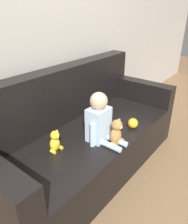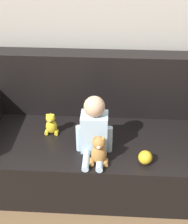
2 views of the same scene
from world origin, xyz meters
name	(u,v)px [view 1 (image 1 of 2)]	position (x,y,z in m)	size (l,w,h in m)	color
ground_plane	(89,166)	(0.00, 0.00, 0.00)	(12.00, 12.00, 0.00)	brown
wall_back	(43,28)	(0.00, 0.52, 1.30)	(8.00, 0.05, 2.60)	#ADA89E
couch	(83,136)	(0.00, 0.07, 0.33)	(2.07, 0.86, 0.97)	black
person_baby	(100,120)	(-0.06, -0.18, 0.62)	(0.26, 0.33, 0.44)	silver
teddy_bear_brown	(116,133)	(-0.02, -0.32, 0.53)	(0.13, 0.10, 0.23)	#AD7A3D
plush_toy_side	(55,141)	(-0.41, 0.01, 0.51)	(0.11, 0.08, 0.18)	yellow
toy_ball	(133,123)	(0.30, -0.30, 0.47)	(0.10, 0.10, 0.10)	gold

